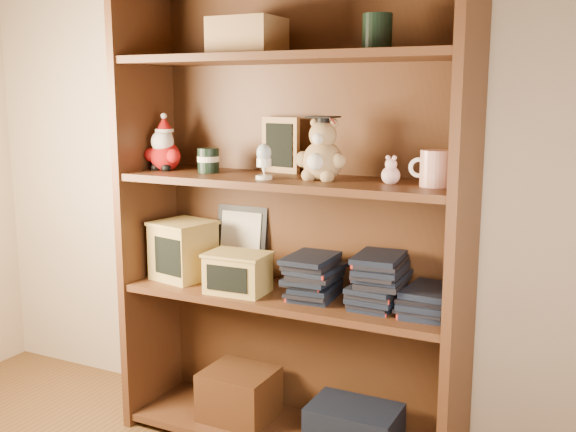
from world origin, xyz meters
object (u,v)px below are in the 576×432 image
Objects in this scene: bookcase at (294,225)px; treats_box at (183,250)px; teacher_mug at (434,168)px; grad_teddy_bear at (322,155)px.

treats_box is (-0.43, -0.05, -0.12)m from bookcase.
teacher_mug is 0.53× the size of treats_box.
grad_teddy_bear reaches higher than teacher_mug.
grad_teddy_bear is 0.36m from teacher_mug.
bookcase is at bearing 155.96° from grad_teddy_bear.
teacher_mug is at bearing 1.01° from grad_teddy_bear.
bookcase is 7.60× the size of grad_teddy_bear.
grad_teddy_bear is at bearing -178.99° from teacher_mug.
bookcase reaches higher than grad_teddy_bear.
bookcase is 0.54m from teacher_mug.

